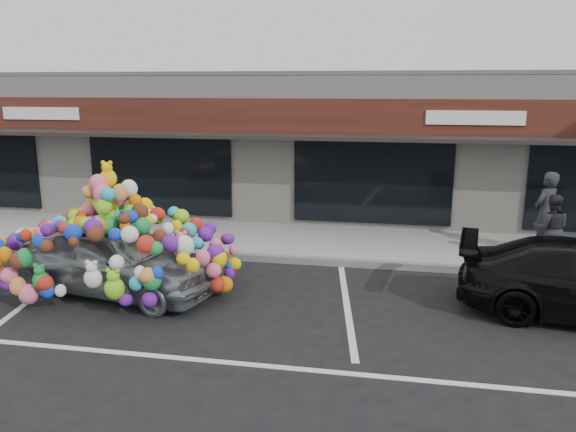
# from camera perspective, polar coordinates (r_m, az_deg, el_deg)

# --- Properties ---
(ground) EXTENTS (90.00, 90.00, 0.00)m
(ground) POSITION_cam_1_polar(r_m,az_deg,el_deg) (10.86, -9.13, -8.33)
(ground) COLOR black
(ground) RESTS_ON ground
(shop_building) EXTENTS (24.00, 7.20, 4.31)m
(shop_building) POSITION_cam_1_polar(r_m,az_deg,el_deg) (18.36, -0.49, 7.60)
(shop_building) COLOR beige
(shop_building) RESTS_ON ground
(sidewalk) EXTENTS (26.00, 3.00, 0.15)m
(sidewalk) POSITION_cam_1_polar(r_m,az_deg,el_deg) (14.47, -3.86, -2.39)
(sidewalk) COLOR gray
(sidewalk) RESTS_ON ground
(kerb) EXTENTS (26.00, 0.18, 0.16)m
(kerb) POSITION_cam_1_polar(r_m,az_deg,el_deg) (13.08, -5.49, -4.12)
(kerb) COLOR slate
(kerb) RESTS_ON ground
(parking_stripe_left) EXTENTS (0.73, 4.37, 0.01)m
(parking_stripe_left) POSITION_cam_1_polar(r_m,az_deg,el_deg) (12.43, -22.94, -6.43)
(parking_stripe_left) COLOR silver
(parking_stripe_left) RESTS_ON ground
(parking_stripe_mid) EXTENTS (0.73, 4.37, 0.01)m
(parking_stripe_mid) POSITION_cam_1_polar(r_m,az_deg,el_deg) (10.49, 6.00, -9.01)
(parking_stripe_mid) COLOR silver
(parking_stripe_mid) RESTS_ON ground
(lane_line) EXTENTS (14.00, 0.12, 0.01)m
(lane_line) POSITION_cam_1_polar(r_m,az_deg,el_deg) (8.34, -1.16, -15.08)
(lane_line) COLOR silver
(lane_line) RESTS_ON ground
(toy_car) EXTENTS (2.98, 4.66, 2.55)m
(toy_car) POSITION_cam_1_polar(r_m,az_deg,el_deg) (11.27, -17.12, -3.32)
(toy_car) COLOR #A3A9AE
(toy_car) RESTS_ON ground
(pedestrian_a) EXTENTS (0.82, 0.81, 1.91)m
(pedestrian_a) POSITION_cam_1_polar(r_m,az_deg,el_deg) (14.06, 24.67, 0.28)
(pedestrian_a) COLOR black
(pedestrian_a) RESTS_ON sidewalk
(pedestrian_b) EXTENTS (0.82, 0.68, 1.53)m
(pedestrian_b) POSITION_cam_1_polar(r_m,az_deg,el_deg) (13.40, 25.14, -1.19)
(pedestrian_b) COLOR black
(pedestrian_b) RESTS_ON sidewalk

